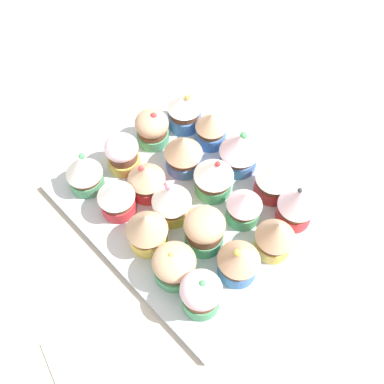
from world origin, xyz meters
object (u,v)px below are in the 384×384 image
at_px(baking_tray, 192,204).
at_px(cupcake_18, 152,128).
at_px(cupcake_16, 84,172).
at_px(cupcake_2, 275,236).
at_px(cupcake_11, 239,150).
at_px(cupcake_3, 297,205).
at_px(cupcake_0, 201,294).
at_px(cupcake_5, 204,230).
at_px(cupcake_19, 184,110).
at_px(cupcake_4, 174,265).
at_px(cupcake_9, 171,201).
at_px(cupcake_15, 211,128).
at_px(cupcake_7, 274,179).
at_px(cupcake_17, 122,153).
at_px(cupcake_13, 147,180).
at_px(cupcake_14, 183,152).
at_px(cupcake_6, 244,206).
at_px(cupcake_12, 116,197).
at_px(cupcake_10, 214,176).
at_px(cupcake_1, 239,260).
at_px(napkin, 107,362).
at_px(cupcake_8, 147,229).

height_order(baking_tray, cupcake_18, cupcake_18).
bearing_deg(cupcake_18, cupcake_16, 178.64).
distance_m(cupcake_2, cupcake_18, 0.28).
bearing_deg(cupcake_11, cupcake_3, -95.12).
bearing_deg(cupcake_3, cupcake_0, 179.90).
distance_m(cupcake_5, cupcake_19, 0.23).
height_order(cupcake_4, cupcake_9, cupcake_9).
height_order(baking_tray, cupcake_9, cupcake_9).
bearing_deg(cupcake_18, cupcake_4, -123.79).
distance_m(cupcake_15, cupcake_16, 0.22).
relative_size(cupcake_7, cupcake_17, 1.03).
bearing_deg(cupcake_15, baking_tray, -147.97).
height_order(cupcake_3, cupcake_13, cupcake_3).
height_order(cupcake_16, cupcake_18, cupcake_16).
relative_size(cupcake_14, cupcake_19, 1.00).
bearing_deg(cupcake_17, cupcake_4, -109.07).
distance_m(cupcake_6, cupcake_12, 0.19).
xyz_separation_m(cupcake_7, cupcake_10, (-0.07, 0.07, 0.00)).
bearing_deg(cupcake_1, cupcake_19, 62.24).
distance_m(cupcake_2, cupcake_6, 0.07).
bearing_deg(cupcake_15, cupcake_6, -116.19).
height_order(cupcake_12, cupcake_16, cupcake_16).
distance_m(cupcake_15, cupcake_19, 0.06).
distance_m(cupcake_0, cupcake_3, 0.20).
relative_size(cupcake_13, cupcake_15, 0.95).
bearing_deg(cupcake_19, cupcake_7, -88.50).
xyz_separation_m(cupcake_13, cupcake_19, (0.14, 0.06, 0.00)).
distance_m(cupcake_7, cupcake_19, 0.20).
height_order(cupcake_5, cupcake_14, cupcake_14).
relative_size(cupcake_16, cupcake_18, 1.13).
bearing_deg(cupcake_3, cupcake_9, 133.46).
bearing_deg(cupcake_15, cupcake_9, -157.22).
relative_size(cupcake_10, cupcake_13, 1.19).
height_order(cupcake_4, cupcake_18, cupcake_18).
relative_size(cupcake_15, cupcake_19, 0.92).
xyz_separation_m(cupcake_2, cupcake_3, (0.06, 0.01, -0.00)).
height_order(cupcake_0, cupcake_9, cupcake_0).
bearing_deg(baking_tray, cupcake_14, 57.86).
distance_m(cupcake_12, cupcake_17, 0.08).
height_order(cupcake_10, napkin, cupcake_10).
height_order(cupcake_1, cupcake_9, cupcake_1).
relative_size(cupcake_11, cupcake_18, 1.18).
height_order(baking_tray, cupcake_19, cupcake_19).
xyz_separation_m(baking_tray, cupcake_1, (-0.03, -0.13, 0.04)).
bearing_deg(cupcake_4, cupcake_8, 84.84).
relative_size(cupcake_8, cupcake_13, 1.21).
relative_size(cupcake_0, cupcake_9, 1.03).
bearing_deg(cupcake_12, cupcake_7, -35.66).
bearing_deg(cupcake_17, cupcake_5, -90.71).
bearing_deg(cupcake_9, cupcake_11, -2.40).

